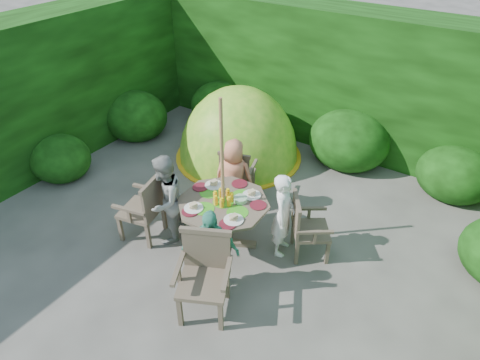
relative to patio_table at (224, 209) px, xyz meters
The scene contains 13 objects.
ground 0.69m from the patio_table, 93.70° to the right, with size 60.00×60.00×0.00m, color #4D4A45.
hedge_enclosure 1.20m from the patio_table, 91.14° to the left, with size 9.00×9.00×2.50m.
patio_table is the anchor object (origin of this frame).
parasol_pole 0.49m from the patio_table, 143.02° to the right, with size 0.04×0.04×2.20m, color #9B6D3E.
garden_chair_right 1.11m from the patio_table, 23.38° to the left, with size 0.68×0.69×0.87m.
garden_chair_left 1.11m from the patio_table, 154.92° to the right, with size 0.62×0.67×0.96m.
garden_chair_back 1.11m from the patio_table, 114.86° to the left, with size 0.63×0.59×0.86m.
garden_chair_front 1.09m from the patio_table, 66.20° to the right, with size 0.77×0.74×1.00m.
child_right 0.80m from the patio_table, 24.10° to the left, with size 0.45×0.29×1.22m, color white.
child_left 0.81m from the patio_table, 155.76° to the right, with size 0.64×0.50×1.32m, color gray.
child_back 0.80m from the patio_table, 114.48° to the left, with size 0.59×0.38×1.20m, color #E5815E.
child_front 0.80m from the patio_table, 66.13° to the right, with size 0.70×0.29×1.19m, color #4DB598.
dome_tent 2.45m from the patio_table, 119.24° to the left, with size 2.50×2.50×2.66m.
Camera 1 is at (2.68, -3.30, 4.14)m, focal length 32.00 mm.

